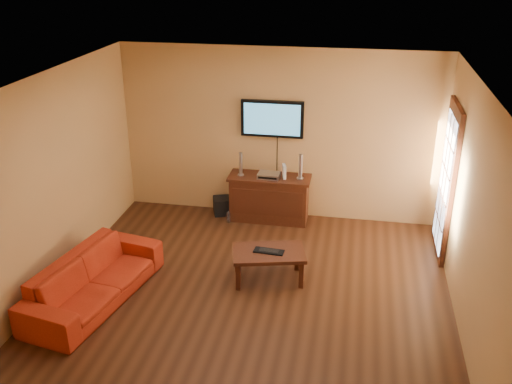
% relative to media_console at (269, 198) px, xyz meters
% --- Properties ---
extents(ground_plane, '(5.00, 5.00, 0.00)m').
position_rel_media_console_xyz_m(ground_plane, '(0.10, -2.25, -0.37)').
color(ground_plane, '#341B0E').
rests_on(ground_plane, ground).
extents(room_walls, '(5.00, 5.00, 5.00)m').
position_rel_media_console_xyz_m(room_walls, '(0.10, -1.62, 1.32)').
color(room_walls, tan).
rests_on(room_walls, ground).
extents(french_door, '(0.07, 1.02, 2.22)m').
position_rel_media_console_xyz_m(french_door, '(2.56, -0.55, 0.68)').
color(french_door, '#37170C').
rests_on(french_door, ground).
extents(media_console, '(1.29, 0.49, 0.74)m').
position_rel_media_console_xyz_m(media_console, '(0.00, 0.00, 0.00)').
color(media_console, '#37170C').
rests_on(media_console, ground).
extents(television, '(0.97, 0.08, 0.57)m').
position_rel_media_console_xyz_m(television, '(-0.00, 0.21, 1.24)').
color(television, black).
rests_on(television, ground).
extents(coffee_table, '(1.03, 0.76, 0.42)m').
position_rel_media_console_xyz_m(coffee_table, '(0.28, -1.78, -0.01)').
color(coffee_table, '#37170C').
rests_on(coffee_table, ground).
extents(sofa, '(0.96, 2.09, 0.79)m').
position_rel_media_console_xyz_m(sofa, '(-1.76, -2.64, 0.02)').
color(sofa, '#B52C14').
rests_on(sofa, ground).
extents(speaker_left, '(0.10, 0.10, 0.37)m').
position_rel_media_console_xyz_m(speaker_left, '(-0.45, -0.02, 0.54)').
color(speaker_left, silver).
rests_on(speaker_left, media_console).
extents(speaker_right, '(0.11, 0.11, 0.40)m').
position_rel_media_console_xyz_m(speaker_right, '(0.48, 0.00, 0.55)').
color(speaker_right, silver).
rests_on(speaker_right, media_console).
extents(av_receiver, '(0.35, 0.25, 0.08)m').
position_rel_media_console_xyz_m(av_receiver, '(-0.00, -0.04, 0.40)').
color(av_receiver, silver).
rests_on(av_receiver, media_console).
extents(game_console, '(0.09, 0.16, 0.22)m').
position_rel_media_console_xyz_m(game_console, '(0.23, -0.01, 0.47)').
color(game_console, white).
rests_on(game_console, media_console).
extents(subwoofer, '(0.36, 0.36, 0.28)m').
position_rel_media_console_xyz_m(subwoofer, '(-0.79, 0.06, -0.23)').
color(subwoofer, black).
rests_on(subwoofer, ground).
extents(bottle, '(0.06, 0.06, 0.19)m').
position_rel_media_console_xyz_m(bottle, '(-0.62, -0.23, -0.28)').
color(bottle, white).
rests_on(bottle, ground).
extents(keyboard, '(0.40, 0.18, 0.02)m').
position_rel_media_console_xyz_m(keyboard, '(0.28, -1.79, 0.06)').
color(keyboard, black).
rests_on(keyboard, coffee_table).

